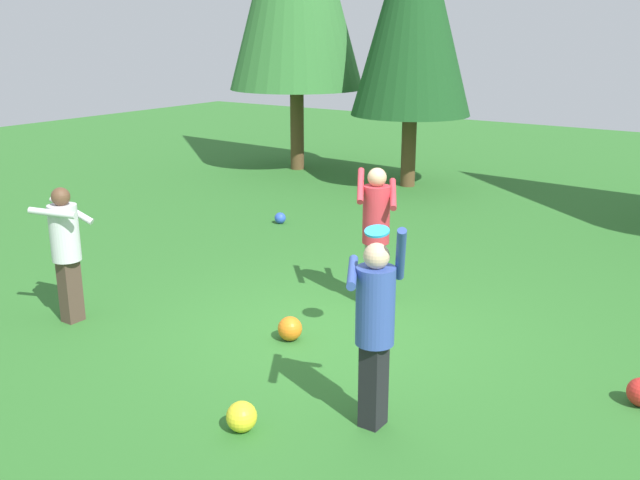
# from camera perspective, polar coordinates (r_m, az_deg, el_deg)

# --- Properties ---
(ground_plane) EXTENTS (40.00, 40.00, 0.00)m
(ground_plane) POSITION_cam_1_polar(r_m,az_deg,el_deg) (8.52, 1.44, -7.22)
(ground_plane) COLOR #2D6B28
(person_thrower) EXTENTS (0.66, 0.66, 1.88)m
(person_thrower) POSITION_cam_1_polar(r_m,az_deg,el_deg) (6.22, 4.39, -6.31)
(person_thrower) COLOR black
(person_thrower) RESTS_ON ground_plane
(person_catcher) EXTENTS (0.71, 0.76, 1.79)m
(person_catcher) POSITION_cam_1_polar(r_m,az_deg,el_deg) (8.98, 4.47, 1.23)
(person_catcher) COLOR gray
(person_catcher) RESTS_ON ground_plane
(person_bystander) EXTENTS (0.70, 0.66, 1.66)m
(person_bystander) POSITION_cam_1_polar(r_m,az_deg,el_deg) (8.99, -19.56, -0.26)
(person_bystander) COLOR #4C382D
(person_bystander) RESTS_ON ground_plane
(frisbee) EXTENTS (0.32, 0.32, 0.08)m
(frisbee) POSITION_cam_1_polar(r_m,az_deg,el_deg) (7.65, 4.55, 0.70)
(frisbee) COLOR #2393D1
(ball_orange) EXTENTS (0.28, 0.28, 0.28)m
(ball_orange) POSITION_cam_1_polar(r_m,az_deg,el_deg) (8.23, -2.40, -7.05)
(ball_orange) COLOR orange
(ball_orange) RESTS_ON ground_plane
(ball_blue) EXTENTS (0.21, 0.21, 0.21)m
(ball_blue) POSITION_cam_1_polar(r_m,az_deg,el_deg) (13.10, -3.18, 1.75)
(ball_blue) COLOR blue
(ball_blue) RESTS_ON ground_plane
(ball_yellow) EXTENTS (0.28, 0.28, 0.28)m
(ball_yellow) POSITION_cam_1_polar(r_m,az_deg,el_deg) (6.54, -6.24, -13.77)
(ball_yellow) COLOR yellow
(ball_yellow) RESTS_ON ground_plane
(tree_left) EXTENTS (2.61, 2.61, 6.24)m
(tree_left) POSITION_cam_1_polar(r_m,az_deg,el_deg) (16.05, 7.45, 18.01)
(tree_left) COLOR brown
(tree_left) RESTS_ON ground_plane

